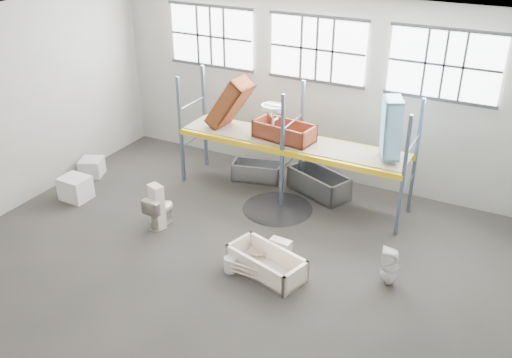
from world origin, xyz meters
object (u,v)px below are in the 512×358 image
Objects in this scene: carton_near at (76,188)px; steel_tub_right at (319,183)px; toilet_beige at (160,210)px; steel_tub_left at (257,171)px; bucket at (231,264)px; toilet_white at (390,267)px; rust_tub_flat at (284,131)px; bathtub_beige at (266,263)px; blue_tub_upright at (391,128)px; cistern_tall at (157,207)px.

steel_tub_right is at bearing 29.95° from carton_near.
toilet_beige is at bearing -130.64° from steel_tub_right.
bucket is (1.48, -4.08, -0.08)m from steel_tub_left.
rust_tub_flat is (-3.56, 2.48, 1.41)m from toilet_white.
steel_tub_right reaches higher than bucket.
steel_tub_right reaches higher than bathtub_beige.
bucket is at bearing -121.59° from blue_tub_upright.
steel_tub_right is 2.32× the size of carton_near.
blue_tub_upright is 1.98× the size of carton_near.
steel_tub_right is 6.41m from carton_near.
rust_tub_flat is at bearing -149.61° from steel_tub_right.
cistern_tall reaches higher than toilet_white.
cistern_tall is 0.67× the size of steel_tub_right.
steel_tub_left is 4.34m from bucket.
bathtub_beige is 4.25m from blue_tub_upright.
toilet_beige is 5.77m from blue_tub_upright.
toilet_beige is 5.54m from toilet_white.
carton_near is (-5.89, 0.60, 0.06)m from bathtub_beige.
blue_tub_upright is at bearing -174.25° from toilet_white.
blue_tub_upright reaches higher than toilet_beige.
steel_tub_left is at bearing -136.53° from toilet_white.
steel_tub_left is at bearing 40.70° from carton_near.
rust_tub_flat reaches higher than bathtub_beige.
rust_tub_flat is 3.99m from bucket.
rust_tub_flat reaches higher than bucket.
toilet_white is at bearing -70.54° from blue_tub_upright.
steel_tub_left is at bearing -179.68° from steel_tub_right.
steel_tub_left reaches higher than bathtub_beige.
toilet_beige is at bearing -1.16° from carton_near.
rust_tub_flat is at bearing -179.73° from blue_tub_upright.
toilet_white reaches higher than steel_tub_right.
cistern_tall is 5.77m from blue_tub_upright.
cistern_tall reaches higher than carton_near.
toilet_white reaches higher than steel_tub_left.
cistern_tall is at bearing -124.37° from rust_tub_flat.
rust_tub_flat reaches higher than steel_tub_right.
steel_tub_left is at bearing 94.34° from cistern_tall.
bathtub_beige is 2.55m from toilet_white.
toilet_beige reaches higher than bucket.
toilet_white is at bearing -47.31° from steel_tub_right.
toilet_beige reaches higher than steel_tub_right.
cistern_tall is at bearing -171.86° from bathtub_beige.
toilet_white is 5.46m from steel_tub_left.
steel_tub_right reaches higher than steel_tub_left.
carton_near is at bearing 1.16° from toilet_beige.
toilet_beige reaches higher than carton_near.
blue_tub_upright reaches higher than steel_tub_right.
toilet_white is 0.61× the size of steel_tub_left.
cistern_tall is 4.38m from steel_tub_right.
blue_tub_upright is at bearing -14.28° from steel_tub_right.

